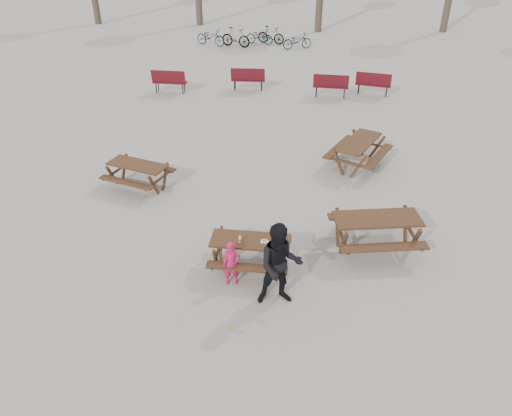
# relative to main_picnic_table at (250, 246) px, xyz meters

# --- Properties ---
(ground) EXTENTS (80.00, 80.00, 0.00)m
(ground) POSITION_rel_main_picnic_table_xyz_m (0.00, 0.00, -0.59)
(ground) COLOR gray
(ground) RESTS_ON ground
(main_picnic_table) EXTENTS (1.80, 1.45, 0.78)m
(main_picnic_table) POSITION_rel_main_picnic_table_xyz_m (0.00, 0.00, 0.00)
(main_picnic_table) COLOR #352113
(main_picnic_table) RESTS_ON ground
(food_tray) EXTENTS (0.18, 0.11, 0.03)m
(food_tray) POSITION_rel_main_picnic_table_xyz_m (0.33, -0.06, 0.21)
(food_tray) COLOR white
(food_tray) RESTS_ON main_picnic_table
(bread_roll) EXTENTS (0.14, 0.06, 0.05)m
(bread_roll) POSITION_rel_main_picnic_table_xyz_m (0.33, -0.06, 0.25)
(bread_roll) COLOR tan
(bread_roll) RESTS_ON food_tray
(soda_bottle) EXTENTS (0.07, 0.07, 0.17)m
(soda_bottle) POSITION_rel_main_picnic_table_xyz_m (-0.22, -0.12, 0.26)
(soda_bottle) COLOR silver
(soda_bottle) RESTS_ON main_picnic_table
(child) EXTENTS (0.44, 0.34, 1.08)m
(child) POSITION_rel_main_picnic_table_xyz_m (-0.33, -0.62, -0.05)
(child) COLOR #C8194D
(child) RESTS_ON ground
(adult) EXTENTS (1.06, 0.90, 1.92)m
(adult) POSITION_rel_main_picnic_table_xyz_m (0.76, -1.07, 0.37)
(adult) COLOR black
(adult) RESTS_ON ground
(picnic_table_east) EXTENTS (2.35, 2.04, 0.89)m
(picnic_table_east) POSITION_rel_main_picnic_table_xyz_m (2.90, 1.12, -0.14)
(picnic_table_east) COLOR #352113
(picnic_table_east) RESTS_ON ground
(picnic_table_north) EXTENTS (2.09, 1.86, 0.76)m
(picnic_table_north) POSITION_rel_main_picnic_table_xyz_m (-3.80, 3.35, -0.21)
(picnic_table_north) COLOR #352113
(picnic_table_north) RESTS_ON ground
(picnic_table_far) EXTENTS (2.28, 2.47, 0.86)m
(picnic_table_far) POSITION_rel_main_picnic_table_xyz_m (2.69, 5.58, -0.16)
(picnic_table_far) COLOR #352113
(picnic_table_far) RESTS_ON ground
(park_bench_row) EXTENTS (10.44, 1.41, 1.03)m
(park_bench_row) POSITION_rel_main_picnic_table_xyz_m (-0.40, 12.25, -0.07)
(park_bench_row) COLOR maroon
(park_bench_row) RESTS_ON ground
(bicycle_row) EXTENTS (6.89, 2.05, 1.07)m
(bicycle_row) POSITION_rel_main_picnic_table_xyz_m (-2.75, 20.36, -0.11)
(bicycle_row) COLOR black
(bicycle_row) RESTS_ON ground
(fallen_leaves) EXTENTS (11.00, 11.00, 0.01)m
(fallen_leaves) POSITION_rel_main_picnic_table_xyz_m (0.50, 2.50, -0.58)
(fallen_leaves) COLOR gold
(fallen_leaves) RESTS_ON ground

